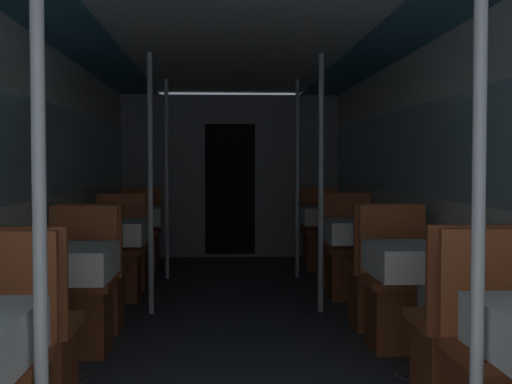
{
  "coord_description": "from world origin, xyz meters",
  "views": [
    {
      "loc": [
        -0.13,
        -1.56,
        1.21
      ],
      "look_at": [
        0.1,
        2.95,
        1.02
      ],
      "focal_mm": 50.0,
      "sensor_mm": 36.0,
      "label": 1
    }
  ],
  "objects_px": {
    "support_pole_right_0": "(478,216)",
    "support_pole_left_2": "(150,184)",
    "chair_left_near_1": "(29,359)",
    "dining_table_left_2": "(107,236)",
    "support_pole_right_3": "(297,179)",
    "chair_right_near_2": "(379,289)",
    "chair_right_near_3": "(339,257)",
    "chair_right_far_3": "(322,243)",
    "chair_left_far_3": "(140,245)",
    "dining_table_right_1": "(425,265)",
    "chair_left_near_3": "(126,259)",
    "dining_table_left_1": "(57,268)",
    "chair_right_far_2": "(349,265)",
    "dining_table_right_3": "(330,218)",
    "dining_table_right_2": "(363,234)",
    "support_pole_left_3": "(167,179)",
    "chair_left_near_2": "(94,292)",
    "support_pole_right_2": "(321,184)",
    "chair_left_far_1": "(79,307)",
    "chair_right_far_1": "(398,304)",
    "dining_table_left_3": "(134,219)",
    "chair_right_near_1": "(460,353)",
    "chair_left_far_2": "(118,267)",
    "support_pole_left_0": "(39,218)"
  },
  "relations": [
    {
      "from": "dining_table_right_1",
      "to": "dining_table_right_2",
      "type": "relative_size",
      "value": 1.0
    },
    {
      "from": "support_pole_left_3",
      "to": "dining_table_right_1",
      "type": "bearing_deg",
      "value": -63.92
    },
    {
      "from": "support_pole_right_2",
      "to": "dining_table_left_3",
      "type": "bearing_deg",
      "value": 134.39
    },
    {
      "from": "dining_table_left_2",
      "to": "support_pole_right_3",
      "type": "relative_size",
      "value": 0.36
    },
    {
      "from": "chair_right_near_2",
      "to": "chair_left_near_2",
      "type": "bearing_deg",
      "value": 180.0
    },
    {
      "from": "chair_right_far_1",
      "to": "chair_right_far_3",
      "type": "relative_size",
      "value": 1.0
    },
    {
      "from": "dining_table_left_3",
      "to": "support_pole_right_2",
      "type": "xyz_separation_m",
      "value": [
        1.71,
        -1.75,
        0.41
      ]
    },
    {
      "from": "support_pole_right_0",
      "to": "support_pole_left_2",
      "type": "bearing_deg",
      "value": 111.35
    },
    {
      "from": "support_pole_left_0",
      "to": "dining_table_right_3",
      "type": "distance_m",
      "value": 5.54
    },
    {
      "from": "chair_right_near_2",
      "to": "chair_right_near_3",
      "type": "bearing_deg",
      "value": 90.0
    },
    {
      "from": "chair_left_far_2",
      "to": "chair_right_near_2",
      "type": "relative_size",
      "value": 1.0
    },
    {
      "from": "dining_table_left_2",
      "to": "dining_table_right_3",
      "type": "bearing_deg",
      "value": 40.37
    },
    {
      "from": "dining_table_left_1",
      "to": "chair_right_far_2",
      "type": "relative_size",
      "value": 0.81
    },
    {
      "from": "chair_left_far_1",
      "to": "dining_table_left_2",
      "type": "bearing_deg",
      "value": -90.0
    },
    {
      "from": "chair_left_far_3",
      "to": "dining_table_right_1",
      "type": "relative_size",
      "value": 1.24
    },
    {
      "from": "chair_left_near_1",
      "to": "chair_left_far_2",
      "type": "relative_size",
      "value": 1.0
    },
    {
      "from": "chair_right_near_1",
      "to": "support_pole_right_3",
      "type": "distance_m",
      "value": 4.18
    },
    {
      "from": "support_pole_right_2",
      "to": "chair_right_near_1",
      "type": "bearing_deg",
      "value": -81.64
    },
    {
      "from": "dining_table_left_1",
      "to": "chair_right_near_1",
      "type": "relative_size",
      "value": 0.81
    },
    {
      "from": "chair_left_near_2",
      "to": "chair_right_near_1",
      "type": "distance_m",
      "value": 2.7
    },
    {
      "from": "dining_table_left_3",
      "to": "dining_table_right_3",
      "type": "distance_m",
      "value": 2.06
    },
    {
      "from": "chair_right_near_2",
      "to": "dining_table_left_2",
      "type": "bearing_deg",
      "value": 163.82
    },
    {
      "from": "dining_table_left_1",
      "to": "support_pole_right_3",
      "type": "xyz_separation_m",
      "value": [
        1.71,
        3.5,
        0.41
      ]
    },
    {
      "from": "dining_table_left_2",
      "to": "support_pole_right_2",
      "type": "height_order",
      "value": "support_pole_right_2"
    },
    {
      "from": "support_pole_right_2",
      "to": "dining_table_left_1",
      "type": "bearing_deg",
      "value": -134.39
    },
    {
      "from": "support_pole_left_2",
      "to": "support_pole_right_0",
      "type": "distance_m",
      "value": 3.76
    },
    {
      "from": "dining_table_right_1",
      "to": "chair_right_far_3",
      "type": "bearing_deg",
      "value": 90.0
    },
    {
      "from": "support_pole_left_2",
      "to": "dining_table_left_3",
      "type": "distance_m",
      "value": 1.83
    },
    {
      "from": "dining_table_left_1",
      "to": "dining_table_left_2",
      "type": "relative_size",
      "value": 1.0
    },
    {
      "from": "chair_left_near_3",
      "to": "chair_right_near_3",
      "type": "height_order",
      "value": "same"
    },
    {
      "from": "chair_left_near_1",
      "to": "chair_right_far_2",
      "type": "xyz_separation_m",
      "value": [
        2.06,
        2.95,
        0.0
      ]
    },
    {
      "from": "support_pole_left_0",
      "to": "support_pole_right_2",
      "type": "distance_m",
      "value": 3.76
    },
    {
      "from": "chair_left_far_3",
      "to": "chair_right_far_1",
      "type": "xyz_separation_m",
      "value": [
        2.06,
        -3.5,
        0.0
      ]
    },
    {
      "from": "dining_table_right_2",
      "to": "support_pole_right_0",
      "type": "bearing_deg",
      "value": -95.63
    },
    {
      "from": "chair_left_near_1",
      "to": "chair_right_far_3",
      "type": "relative_size",
      "value": 1.0
    },
    {
      "from": "dining_table_right_3",
      "to": "dining_table_left_2",
      "type": "bearing_deg",
      "value": -139.63
    },
    {
      "from": "chair_left_far_2",
      "to": "chair_right_near_1",
      "type": "relative_size",
      "value": 1.0
    },
    {
      "from": "dining_table_right_3",
      "to": "support_pole_left_3",
      "type": "bearing_deg",
      "value": 180.0
    },
    {
      "from": "chair_left_near_2",
      "to": "chair_left_far_2",
      "type": "relative_size",
      "value": 1.0
    },
    {
      "from": "chair_left_far_2",
      "to": "chair_right_far_3",
      "type": "distance_m",
      "value": 2.7
    },
    {
      "from": "chair_left_near_1",
      "to": "support_pole_left_2",
      "type": "bearing_deg",
      "value": 81.64
    },
    {
      "from": "support_pole_left_2",
      "to": "chair_right_far_1",
      "type": "xyz_separation_m",
      "value": [
        1.71,
        -1.15,
        -0.75
      ]
    },
    {
      "from": "support_pole_left_3",
      "to": "chair_right_near_3",
      "type": "relative_size",
      "value": 2.24
    },
    {
      "from": "support_pole_left_2",
      "to": "support_pole_left_3",
      "type": "height_order",
      "value": "same"
    },
    {
      "from": "chair_left_far_1",
      "to": "chair_left_near_3",
      "type": "bearing_deg",
      "value": -90.0
    },
    {
      "from": "dining_table_right_3",
      "to": "chair_left_near_3",
      "type": "bearing_deg",
      "value": -163.82
    },
    {
      "from": "dining_table_left_2",
      "to": "dining_table_left_3",
      "type": "relative_size",
      "value": 1.0
    },
    {
      "from": "dining_table_right_1",
      "to": "dining_table_right_2",
      "type": "bearing_deg",
      "value": 90.0
    },
    {
      "from": "chair_right_near_2",
      "to": "chair_right_near_3",
      "type": "distance_m",
      "value": 1.75
    },
    {
      "from": "support_pole_right_2",
      "to": "chair_right_near_3",
      "type": "height_order",
      "value": "support_pole_right_2"
    }
  ]
}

